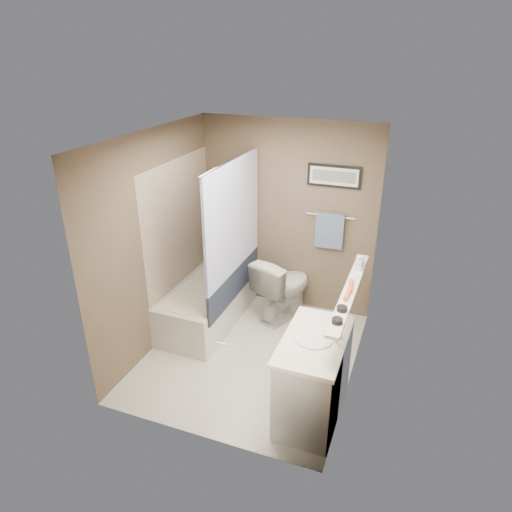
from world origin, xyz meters
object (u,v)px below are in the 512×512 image
at_px(toilet, 283,287).
at_px(glass_jar, 360,261).
at_px(bathtub, 208,304).
at_px(hair_brush_front, 348,294).
at_px(vanity, 313,379).
at_px(candle_bowl_far, 342,309).
at_px(soap_bottle, 358,263).
at_px(candle_bowl_near, 337,321).
at_px(hair_brush_back, 351,286).

height_order(toilet, glass_jar, glass_jar).
xyz_separation_m(bathtub, hair_brush_front, (1.79, -0.73, 0.89)).
bearing_deg(hair_brush_front, toilet, 128.81).
distance_m(bathtub, vanity, 1.94).
height_order(candle_bowl_far, soap_bottle, soap_bottle).
bearing_deg(glass_jar, candle_bowl_near, -90.00).
bearing_deg(candle_bowl_near, vanity, 149.11).
bearing_deg(soap_bottle, hair_brush_front, -90.00).
distance_m(toilet, hair_brush_back, 1.58).
bearing_deg(bathtub, candle_bowl_near, -33.12).
bearing_deg(hair_brush_back, vanity, -109.91).
bearing_deg(hair_brush_back, toilet, 132.81).
bearing_deg(glass_jar, toilet, 151.25).
distance_m(hair_brush_front, soap_bottle, 0.57).
height_order(bathtub, vanity, vanity).
relative_size(toilet, candle_bowl_near, 9.17).
relative_size(bathtub, candle_bowl_near, 16.67).
distance_m(bathtub, hair_brush_front, 2.12).
relative_size(candle_bowl_near, glass_jar, 0.90).
bearing_deg(hair_brush_front, soap_bottle, 90.00).
height_order(candle_bowl_far, hair_brush_front, hair_brush_front).
height_order(bathtub, hair_brush_back, hair_brush_back).
xyz_separation_m(vanity, candle_bowl_near, (0.19, -0.11, 0.73)).
height_order(candle_bowl_far, hair_brush_back, hair_brush_back).
xyz_separation_m(candle_bowl_near, hair_brush_back, (0.00, 0.62, 0.00)).
bearing_deg(hair_brush_back, candle_bowl_far, -90.00).
bearing_deg(hair_brush_front, candle_bowl_near, -90.00).
bearing_deg(vanity, bathtub, 146.97).
height_order(hair_brush_front, soap_bottle, soap_bottle).
bearing_deg(vanity, candle_bowl_near, -29.71).
xyz_separation_m(vanity, glass_jar, (0.19, 1.02, 0.77)).
bearing_deg(soap_bottle, glass_jar, 90.00).
relative_size(vanity, glass_jar, 9.00).
bearing_deg(candle_bowl_near, soap_bottle, 90.00).
xyz_separation_m(hair_brush_front, soap_bottle, (0.00, 0.56, 0.05)).
distance_m(toilet, candle_bowl_near, 2.04).
bearing_deg(vanity, hair_brush_front, 63.61).
height_order(vanity, candle_bowl_near, candle_bowl_near).
bearing_deg(candle_bowl_near, hair_brush_front, 90.00).
height_order(bathtub, glass_jar, glass_jar).
distance_m(candle_bowl_far, hair_brush_front, 0.27).
xyz_separation_m(bathtub, candle_bowl_near, (1.79, -1.20, 0.89)).
bearing_deg(glass_jar, soap_bottle, -90.00).
bearing_deg(candle_bowl_near, bathtub, 146.12).
bearing_deg(toilet, hair_brush_back, 153.55).
bearing_deg(hair_brush_back, bathtub, 162.09).
relative_size(bathtub, soap_bottle, 10.73).
height_order(glass_jar, soap_bottle, soap_bottle).
distance_m(candle_bowl_far, glass_jar, 0.93).
relative_size(candle_bowl_near, soap_bottle, 0.64).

